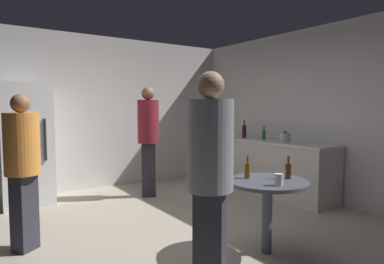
{
  "coord_description": "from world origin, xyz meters",
  "views": [
    {
      "loc": [
        -2.01,
        -3.3,
        1.47
      ],
      "look_at": [
        0.38,
        0.18,
        1.14
      ],
      "focal_mm": 31.72,
      "sensor_mm": 36.0,
      "label": 1
    }
  ],
  "objects_px": {
    "plastic_cup_white": "(279,180)",
    "person_in_gray_shirt": "(210,169)",
    "kettle": "(285,137)",
    "person_in_orange_shirt": "(22,160)",
    "wine_bottle_on_counter": "(244,131)",
    "beer_bottle_amber": "(247,170)",
    "person_in_maroon_shirt": "(148,133)",
    "beer_bottle_on_counter": "(264,135)",
    "refrigerator": "(25,145)",
    "beer_bottle_brown": "(288,170)",
    "foreground_table": "(267,191)"
  },
  "relations": [
    {
      "from": "beer_bottle_brown",
      "to": "person_in_maroon_shirt",
      "type": "height_order",
      "value": "person_in_maroon_shirt"
    },
    {
      "from": "kettle",
      "to": "wine_bottle_on_counter",
      "type": "height_order",
      "value": "wine_bottle_on_counter"
    },
    {
      "from": "refrigerator",
      "to": "foreground_table",
      "type": "xyz_separation_m",
      "value": [
        1.7,
        -3.2,
        -0.27
      ]
    },
    {
      "from": "foreground_table",
      "to": "person_in_gray_shirt",
      "type": "distance_m",
      "value": 1.11
    },
    {
      "from": "foreground_table",
      "to": "person_in_maroon_shirt",
      "type": "bearing_deg",
      "value": 89.68
    },
    {
      "from": "kettle",
      "to": "beer_bottle_amber",
      "type": "height_order",
      "value": "kettle"
    },
    {
      "from": "foreground_table",
      "to": "refrigerator",
      "type": "bearing_deg",
      "value": 117.89
    },
    {
      "from": "plastic_cup_white",
      "to": "person_in_maroon_shirt",
      "type": "bearing_deg",
      "value": 88.14
    },
    {
      "from": "refrigerator",
      "to": "person_in_gray_shirt",
      "type": "distance_m",
      "value": 3.62
    },
    {
      "from": "person_in_maroon_shirt",
      "to": "plastic_cup_white",
      "type": "bearing_deg",
      "value": 26.35
    },
    {
      "from": "wine_bottle_on_counter",
      "to": "beer_bottle_brown",
      "type": "xyz_separation_m",
      "value": [
        -1.51,
        -2.25,
        -0.2
      ]
    },
    {
      "from": "plastic_cup_white",
      "to": "person_in_gray_shirt",
      "type": "height_order",
      "value": "person_in_gray_shirt"
    },
    {
      "from": "wine_bottle_on_counter",
      "to": "plastic_cup_white",
      "type": "distance_m",
      "value": 3.02
    },
    {
      "from": "kettle",
      "to": "person_in_gray_shirt",
      "type": "relative_size",
      "value": 0.14
    },
    {
      "from": "beer_bottle_amber",
      "to": "kettle",
      "type": "bearing_deg",
      "value": 30.08
    },
    {
      "from": "kettle",
      "to": "person_in_orange_shirt",
      "type": "height_order",
      "value": "person_in_orange_shirt"
    },
    {
      "from": "beer_bottle_on_counter",
      "to": "refrigerator",
      "type": "bearing_deg",
      "value": 157.17
    },
    {
      "from": "kettle",
      "to": "beer_bottle_amber",
      "type": "bearing_deg",
      "value": -149.92
    },
    {
      "from": "beer_bottle_brown",
      "to": "person_in_orange_shirt",
      "type": "height_order",
      "value": "person_in_orange_shirt"
    },
    {
      "from": "beer_bottle_amber",
      "to": "person_in_gray_shirt",
      "type": "relative_size",
      "value": 0.13
    },
    {
      "from": "person_in_maroon_shirt",
      "to": "beer_bottle_amber",
      "type": "bearing_deg",
      "value": 25.72
    },
    {
      "from": "foreground_table",
      "to": "beer_bottle_brown",
      "type": "height_order",
      "value": "beer_bottle_brown"
    },
    {
      "from": "kettle",
      "to": "beer_bottle_on_counter",
      "type": "xyz_separation_m",
      "value": [
        0.03,
        0.48,
        0.01
      ]
    },
    {
      "from": "wine_bottle_on_counter",
      "to": "foreground_table",
      "type": "bearing_deg",
      "value": -128.56
    },
    {
      "from": "person_in_maroon_shirt",
      "to": "beer_bottle_on_counter",
      "type": "bearing_deg",
      "value": 92.77
    },
    {
      "from": "refrigerator",
      "to": "plastic_cup_white",
      "type": "height_order",
      "value": "refrigerator"
    },
    {
      "from": "wine_bottle_on_counter",
      "to": "beer_bottle_brown",
      "type": "bearing_deg",
      "value": -123.89
    },
    {
      "from": "refrigerator",
      "to": "beer_bottle_on_counter",
      "type": "relative_size",
      "value": 7.83
    },
    {
      "from": "beer_bottle_amber",
      "to": "plastic_cup_white",
      "type": "xyz_separation_m",
      "value": [
        0.01,
        -0.4,
        -0.03
      ]
    },
    {
      "from": "beer_bottle_amber",
      "to": "beer_bottle_brown",
      "type": "height_order",
      "value": "same"
    },
    {
      "from": "refrigerator",
      "to": "beer_bottle_amber",
      "type": "height_order",
      "value": "refrigerator"
    },
    {
      "from": "plastic_cup_white",
      "to": "beer_bottle_amber",
      "type": "bearing_deg",
      "value": 91.96
    },
    {
      "from": "refrigerator",
      "to": "beer_bottle_brown",
      "type": "xyz_separation_m",
      "value": [
        1.93,
        -3.26,
        -0.08
      ]
    },
    {
      "from": "beer_bottle_on_counter",
      "to": "person_in_gray_shirt",
      "type": "height_order",
      "value": "person_in_gray_shirt"
    },
    {
      "from": "plastic_cup_white",
      "to": "person_in_maroon_shirt",
      "type": "relative_size",
      "value": 0.06
    },
    {
      "from": "kettle",
      "to": "beer_bottle_on_counter",
      "type": "relative_size",
      "value": 1.06
    },
    {
      "from": "foreground_table",
      "to": "plastic_cup_white",
      "type": "distance_m",
      "value": 0.27
    },
    {
      "from": "wine_bottle_on_counter",
      "to": "beer_bottle_amber",
      "type": "height_order",
      "value": "wine_bottle_on_counter"
    },
    {
      "from": "plastic_cup_white",
      "to": "beer_bottle_on_counter",
      "type": "bearing_deg",
      "value": 46.39
    },
    {
      "from": "foreground_table",
      "to": "person_in_orange_shirt",
      "type": "bearing_deg",
      "value": 144.0
    },
    {
      "from": "plastic_cup_white",
      "to": "person_in_gray_shirt",
      "type": "relative_size",
      "value": 0.06
    },
    {
      "from": "wine_bottle_on_counter",
      "to": "plastic_cup_white",
      "type": "bearing_deg",
      "value": -127.24
    },
    {
      "from": "refrigerator",
      "to": "beer_bottle_on_counter",
      "type": "bearing_deg",
      "value": -22.83
    },
    {
      "from": "refrigerator",
      "to": "plastic_cup_white",
      "type": "xyz_separation_m",
      "value": [
        1.62,
        -3.41,
        -0.11
      ]
    },
    {
      "from": "person_in_maroon_shirt",
      "to": "person_in_gray_shirt",
      "type": "distance_m",
      "value": 3.09
    },
    {
      "from": "wine_bottle_on_counter",
      "to": "beer_bottle_brown",
      "type": "distance_m",
      "value": 2.71
    },
    {
      "from": "foreground_table",
      "to": "person_in_orange_shirt",
      "type": "height_order",
      "value": "person_in_orange_shirt"
    },
    {
      "from": "wine_bottle_on_counter",
      "to": "beer_bottle_on_counter",
      "type": "distance_m",
      "value": 0.45
    },
    {
      "from": "beer_bottle_brown",
      "to": "person_in_gray_shirt",
      "type": "bearing_deg",
      "value": -166.76
    },
    {
      "from": "kettle",
      "to": "wine_bottle_on_counter",
      "type": "distance_m",
      "value": 0.93
    }
  ]
}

